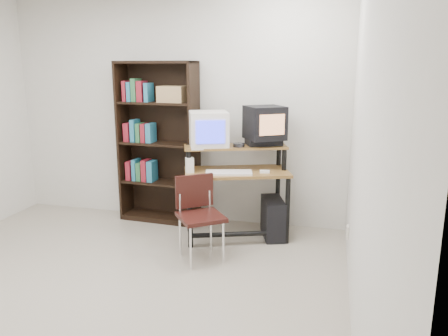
% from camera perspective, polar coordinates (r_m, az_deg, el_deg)
% --- Properties ---
extents(floor, '(4.00, 4.00, 0.01)m').
position_cam_1_polar(floor, '(3.80, -16.82, -15.81)').
color(floor, '#A59A88').
rests_on(floor, ground).
extents(back_wall, '(4.00, 0.01, 2.60)m').
position_cam_1_polar(back_wall, '(5.17, -6.45, 7.51)').
color(back_wall, beige).
rests_on(back_wall, floor).
extents(right_wall, '(0.01, 4.00, 2.60)m').
position_cam_1_polar(right_wall, '(2.88, 17.90, 2.51)').
color(right_wall, beige).
rests_on(right_wall, floor).
extents(computer_desk, '(1.20, 0.87, 0.98)m').
position_cam_1_polar(computer_desk, '(4.60, 1.62, -1.05)').
color(computer_desk, brown).
rests_on(computer_desk, floor).
extents(crt_monitor, '(0.51, 0.51, 0.37)m').
position_cam_1_polar(crt_monitor, '(4.60, -2.02, 5.07)').
color(crt_monitor, silver).
rests_on(crt_monitor, computer_desk).
extents(vcr, '(0.43, 0.38, 0.08)m').
position_cam_1_polar(vcr, '(4.69, 5.18, 3.39)').
color(vcr, black).
rests_on(vcr, computer_desk).
extents(crt_tv, '(0.50, 0.50, 0.35)m').
position_cam_1_polar(crt_tv, '(4.62, 5.34, 5.91)').
color(crt_tv, black).
rests_on(crt_tv, vcr).
extents(cd_spindle, '(0.14, 0.14, 0.05)m').
position_cam_1_polar(cd_spindle, '(4.55, 1.95, 2.94)').
color(cd_spindle, '#26262B').
rests_on(cd_spindle, computer_desk).
extents(keyboard, '(0.51, 0.32, 0.03)m').
position_cam_1_polar(keyboard, '(4.44, 0.63, -0.70)').
color(keyboard, silver).
rests_on(keyboard, computer_desk).
extents(mousepad, '(0.28, 0.27, 0.01)m').
position_cam_1_polar(mousepad, '(4.51, 5.42, -0.72)').
color(mousepad, black).
rests_on(mousepad, computer_desk).
extents(mouse, '(0.11, 0.07, 0.03)m').
position_cam_1_polar(mouse, '(4.50, 5.34, -0.52)').
color(mouse, white).
rests_on(mouse, mousepad).
extents(desk_speaker, '(0.11, 0.10, 0.17)m').
position_cam_1_polar(desk_speaker, '(4.49, -4.51, 0.29)').
color(desk_speaker, silver).
rests_on(desk_speaker, computer_desk).
extents(pc_tower, '(0.33, 0.49, 0.42)m').
position_cam_1_polar(pc_tower, '(4.75, 6.39, -6.51)').
color(pc_tower, black).
rests_on(pc_tower, floor).
extents(school_chair, '(0.55, 0.55, 0.79)m').
position_cam_1_polar(school_chair, '(4.16, -3.35, -5.33)').
color(school_chair, black).
rests_on(school_chair, floor).
extents(bookshelf, '(0.95, 0.37, 1.86)m').
position_cam_1_polar(bookshelf, '(5.14, -8.49, 3.49)').
color(bookshelf, black).
rests_on(bookshelf, floor).
extents(wall_outlet, '(0.02, 0.08, 0.12)m').
position_cam_1_polar(wall_outlet, '(4.25, 15.84, -8.03)').
color(wall_outlet, beige).
rests_on(wall_outlet, right_wall).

